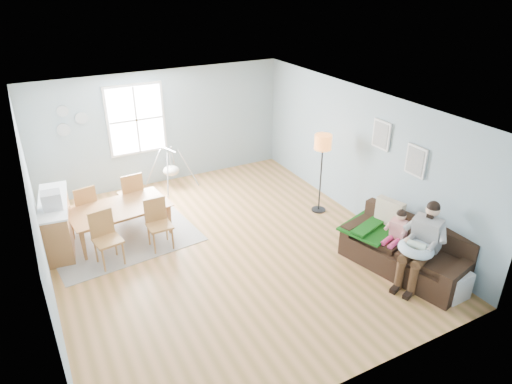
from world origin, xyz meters
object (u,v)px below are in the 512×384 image
chair_nw (85,205)px  counter (57,222)px  sofa (406,253)px  chair_sw (105,234)px  chair_se (158,220)px  monitor (51,200)px  dining_table (121,223)px  toddler (397,229)px  storage_cube (454,285)px  father (422,242)px  baby_swing (171,170)px  chair_ne (132,192)px  floor_lamp (323,149)px

chair_nw → counter: size_ratio=0.56×
sofa → chair_sw: size_ratio=2.31×
chair_se → monitor: monitor is taller
dining_table → monitor: 1.36m
sofa → counter: bearing=145.1°
toddler → storage_cube: size_ratio=1.82×
storage_cube → dining_table: size_ratio=0.25×
father → chair_sw: size_ratio=1.42×
chair_se → baby_swing: baby_swing is taller
sofa → storage_cube: bearing=-83.2°
chair_se → baby_swing: (1.04, 2.39, -0.12)m
chair_ne → storage_cube: bearing=-52.5°
father → toddler: size_ratio=1.64×
storage_cube → chair_sw: chair_sw is taller
father → toddler: 0.51m
chair_sw → chair_se: chair_sw is taller
floor_lamp → chair_ne: size_ratio=1.70×
monitor → chair_ne: bearing=25.2°
father → counter: (-5.15, 3.96, -0.27)m
toddler → chair_sw: size_ratio=0.86×
storage_cube → monitor: 6.89m
floor_lamp → chair_nw: size_ratio=1.77×
sofa → toddler: (-0.12, 0.18, 0.42)m
chair_nw → floor_lamp: bearing=-18.1°
father → dining_table: 5.48m
chair_sw → counter: 1.22m
counter → chair_nw: bearing=28.8°
toddler → monitor: size_ratio=2.47×
father → floor_lamp: size_ratio=0.81×
dining_table → monitor: (-1.12, -0.02, 0.77)m
storage_cube → chair_ne: bearing=127.5°
sofa → baby_swing: (-2.51, 5.12, 0.12)m
sofa → monitor: size_ratio=6.62×
storage_cube → baby_swing: bearing=113.4°
dining_table → chair_ne: size_ratio=1.81×
sofa → chair_sw: (-4.53, 2.63, 0.26)m
toddler → counter: 6.15m
father → chair_ne: size_ratio=1.37×
toddler → monitor: monitor is taller
chair_nw → baby_swing: bearing=28.9°
sofa → chair_ne: bearing=132.5°
father → chair_se: (-3.50, 3.06, -0.20)m
floor_lamp → toddler: bearing=-90.6°
toddler → monitor: (-5.11, 3.14, 0.37)m
dining_table → chair_sw: 0.85m
father → chair_nw: size_ratio=1.44×
storage_cube → dining_table: dining_table is taller
storage_cube → chair_nw: bearing=134.3°
floor_lamp → chair_se: (-3.46, 0.28, -0.88)m
counter → baby_swing: baby_swing is taller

